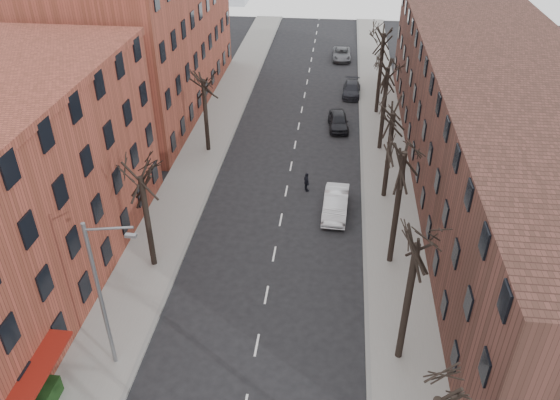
% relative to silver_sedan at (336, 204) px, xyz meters
% --- Properties ---
extents(sidewalk_left, '(4.00, 90.00, 0.15)m').
position_rel_silver_sedan_xyz_m(sidewalk_left, '(-11.92, 9.69, -0.74)').
color(sidewalk_left, gray).
rests_on(sidewalk_left, ground).
extents(sidewalk_right, '(4.00, 90.00, 0.15)m').
position_rel_silver_sedan_xyz_m(sidewalk_right, '(4.08, 9.69, -0.74)').
color(sidewalk_right, gray).
rests_on(sidewalk_right, ground).
extents(building_left_far, '(12.00, 28.00, 14.00)m').
position_rel_silver_sedan_xyz_m(building_left_far, '(-19.92, 18.69, 6.18)').
color(building_left_far, brown).
rests_on(building_left_far, ground).
extents(building_right, '(12.00, 50.00, 10.00)m').
position_rel_silver_sedan_xyz_m(building_right, '(12.08, 4.69, 4.18)').
color(building_right, '#502D25').
rests_on(building_right, ground).
extents(tree_right_b, '(5.20, 5.20, 10.80)m').
position_rel_silver_sedan_xyz_m(tree_right_b, '(3.68, -13.31, -0.82)').
color(tree_right_b, black).
rests_on(tree_right_b, ground).
extents(tree_right_c, '(5.20, 5.20, 11.60)m').
position_rel_silver_sedan_xyz_m(tree_right_c, '(3.68, -5.31, -0.82)').
color(tree_right_c, black).
rests_on(tree_right_c, ground).
extents(tree_right_d, '(5.20, 5.20, 10.00)m').
position_rel_silver_sedan_xyz_m(tree_right_d, '(3.68, 2.69, -0.82)').
color(tree_right_d, black).
rests_on(tree_right_d, ground).
extents(tree_right_e, '(5.20, 5.20, 10.80)m').
position_rel_silver_sedan_xyz_m(tree_right_e, '(3.68, 10.69, -0.82)').
color(tree_right_e, black).
rests_on(tree_right_e, ground).
extents(tree_right_f, '(5.20, 5.20, 11.60)m').
position_rel_silver_sedan_xyz_m(tree_right_f, '(3.68, 18.69, -0.82)').
color(tree_right_f, black).
rests_on(tree_right_f, ground).
extents(tree_left_a, '(5.20, 5.20, 9.50)m').
position_rel_silver_sedan_xyz_m(tree_left_a, '(-11.52, -7.31, -0.82)').
color(tree_left_a, black).
rests_on(tree_left_a, ground).
extents(tree_left_b, '(5.20, 5.20, 9.50)m').
position_rel_silver_sedan_xyz_m(tree_left_b, '(-11.52, 8.69, -0.82)').
color(tree_left_b, black).
rests_on(tree_left_b, ground).
extents(streetlight, '(2.45, 0.22, 9.03)m').
position_rel_silver_sedan_xyz_m(streetlight, '(-10.95, -15.31, 4.19)').
color(streetlight, slate).
rests_on(streetlight, ground).
extents(silver_sedan, '(1.95, 5.05, 1.64)m').
position_rel_silver_sedan_xyz_m(silver_sedan, '(0.00, 0.00, 0.00)').
color(silver_sedan, silver).
rests_on(silver_sedan, ground).
extents(parked_car_near, '(2.23, 4.62, 1.52)m').
position_rel_silver_sedan_xyz_m(parked_car_near, '(-0.12, 14.69, -0.06)').
color(parked_car_near, black).
rests_on(parked_car_near, ground).
extents(parked_car_mid, '(2.05, 4.66, 1.33)m').
position_rel_silver_sedan_xyz_m(parked_car_mid, '(1.15, 23.27, -0.15)').
color(parked_car_mid, '#212129').
rests_on(parked_car_mid, ground).
extents(parked_car_far, '(2.41, 4.97, 1.36)m').
position_rel_silver_sedan_xyz_m(parked_car_far, '(-0.12, 35.17, -0.14)').
color(parked_car_far, slate).
rests_on(parked_car_far, ground).
extents(pedestrian_crossing, '(0.74, 1.01, 1.60)m').
position_rel_silver_sedan_xyz_m(pedestrian_crossing, '(-2.35, 2.89, -0.02)').
color(pedestrian_crossing, black).
rests_on(pedestrian_crossing, ground).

